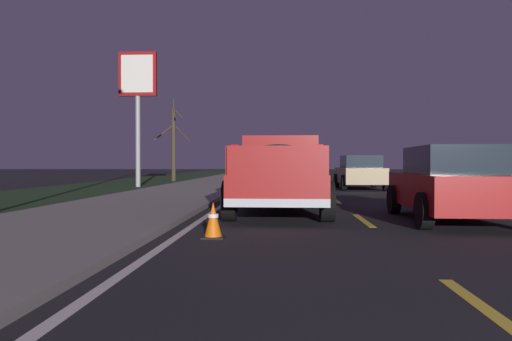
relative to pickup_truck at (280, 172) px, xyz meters
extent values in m
plane|color=black|center=(15.21, -1.75, -0.98)|extent=(144.00, 144.00, 0.00)
cube|color=gray|center=(15.21, 3.95, -0.92)|extent=(108.00, 4.00, 0.12)
cube|color=#1E3819|center=(15.21, 8.95, -0.98)|extent=(108.00, 6.00, 0.01)
cube|color=yellow|center=(-8.25, -1.75, -0.98)|extent=(2.40, 0.14, 0.01)
cube|color=yellow|center=(-1.52, -1.75, -0.98)|extent=(2.40, 0.14, 0.01)
cube|color=yellow|center=(4.16, -1.75, -0.98)|extent=(2.40, 0.14, 0.01)
cube|color=yellow|center=(10.84, -1.75, -0.98)|extent=(2.40, 0.14, 0.01)
cube|color=yellow|center=(16.62, -1.75, -0.98)|extent=(2.40, 0.14, 0.01)
cube|color=yellow|center=(22.32, -1.75, -0.98)|extent=(2.40, 0.14, 0.01)
cube|color=yellow|center=(28.65, -1.75, -0.98)|extent=(2.40, 0.14, 0.01)
cube|color=yellow|center=(34.15, -1.75, -0.98)|extent=(2.40, 0.14, 0.01)
cube|color=yellow|center=(39.20, -1.75, -0.98)|extent=(2.40, 0.14, 0.01)
cube|color=yellow|center=(45.12, -1.75, -0.98)|extent=(2.40, 0.14, 0.01)
cube|color=yellow|center=(51.51, -1.75, -0.98)|extent=(2.40, 0.14, 0.01)
cube|color=yellow|center=(56.82, -1.75, -0.98)|extent=(2.40, 0.14, 0.01)
cube|color=yellow|center=(63.18, -1.75, -0.98)|extent=(2.40, 0.14, 0.01)
cube|color=yellow|center=(68.95, -1.75, -0.98)|extent=(2.40, 0.14, 0.01)
cube|color=silver|center=(15.21, 1.65, -0.98)|extent=(108.00, 0.14, 0.01)
cube|color=maroon|center=(-0.06, 0.00, -0.31)|extent=(5.43, 2.08, 0.60)
cube|color=maroon|center=(1.13, -0.02, 0.44)|extent=(2.19, 1.87, 0.90)
cube|color=#1E2833|center=(0.08, 0.00, 0.49)|extent=(0.06, 1.44, 0.50)
cube|color=maroon|center=(-1.12, 0.96, 0.27)|extent=(3.02, 0.13, 0.56)
cube|color=maroon|center=(-1.15, -0.92, 0.27)|extent=(3.02, 0.13, 0.56)
cube|color=maroon|center=(-2.72, 0.04, 0.27)|extent=(0.11, 1.88, 0.56)
cube|color=silver|center=(-2.72, 0.04, -0.53)|extent=(0.15, 2.00, 0.16)
cube|color=red|center=(-2.69, 0.84, 0.47)|extent=(0.06, 0.14, 0.20)
cube|color=red|center=(-2.72, -0.76, 0.47)|extent=(0.06, 0.14, 0.20)
ellipsoid|color=#193823|center=(-1.14, 0.02, 0.31)|extent=(2.62, 1.56, 0.64)
sphere|color=silver|center=(-0.63, 0.37, 0.17)|extent=(0.40, 0.40, 0.40)
sphere|color=beige|center=(-1.74, -0.27, 0.15)|extent=(0.34, 0.34, 0.34)
cylinder|color=black|center=(1.74, 0.97, -0.56)|extent=(0.84, 0.28, 0.84)
cylinder|color=black|center=(1.71, -1.03, -0.56)|extent=(0.84, 0.28, 0.84)
cylinder|color=black|center=(-1.82, 1.03, -0.56)|extent=(0.84, 0.28, 0.84)
cylinder|color=black|center=(-1.86, -0.97, -0.56)|extent=(0.84, 0.28, 0.84)
cube|color=black|center=(26.37, 0.03, -0.35)|extent=(4.41, 1.83, 0.70)
cube|color=#1E2833|center=(26.12, 0.03, 0.28)|extent=(2.47, 1.60, 0.56)
cylinder|color=black|center=(27.87, 0.92, -0.64)|extent=(0.68, 0.22, 0.68)
cylinder|color=black|center=(27.86, -0.88, -0.64)|extent=(0.68, 0.22, 0.68)
cylinder|color=black|center=(24.88, 0.94, -0.64)|extent=(0.68, 0.22, 0.68)
cylinder|color=black|center=(24.87, -0.86, -0.64)|extent=(0.68, 0.22, 0.68)
cube|color=red|center=(24.22, 0.04, -0.30)|extent=(0.09, 1.51, 0.10)
cube|color=maroon|center=(-1.54, -3.56, -0.35)|extent=(4.45, 1.93, 0.70)
cube|color=#1E2833|center=(-1.79, -3.55, 0.28)|extent=(2.51, 1.66, 0.56)
cylinder|color=black|center=(-0.02, -2.70, -0.64)|extent=(0.68, 0.22, 0.68)
cylinder|color=black|center=(-0.07, -4.50, -0.64)|extent=(0.68, 0.22, 0.68)
cylinder|color=black|center=(-3.01, -2.61, -0.64)|extent=(0.68, 0.22, 0.68)
cube|color=red|center=(-3.69, -3.49, -0.30)|extent=(0.12, 1.51, 0.10)
cube|color=#9E845B|center=(11.64, -3.58, -0.35)|extent=(4.41, 1.83, 0.70)
cube|color=#1E2833|center=(11.39, -3.58, 0.28)|extent=(2.47, 1.60, 0.56)
cylinder|color=black|center=(13.14, -2.67, -0.64)|extent=(0.68, 0.22, 0.68)
cylinder|color=black|center=(13.15, -4.47, -0.64)|extent=(0.68, 0.22, 0.68)
cylinder|color=black|center=(10.14, -2.69, -0.64)|extent=(0.68, 0.22, 0.68)
cylinder|color=black|center=(10.15, -4.49, -0.64)|extent=(0.68, 0.22, 0.68)
cube|color=red|center=(9.50, -3.59, -0.30)|extent=(0.09, 1.51, 0.10)
cylinder|color=#99999E|center=(13.15, 7.23, 2.40)|extent=(0.24, 0.24, 6.75)
cube|color=maroon|center=(13.15, 7.23, 4.67)|extent=(0.24, 1.90, 2.20)
cube|color=silver|center=(13.02, 7.23, 4.67)|extent=(0.04, 1.60, 1.87)
cylinder|color=#423323|center=(21.64, 7.25, 1.43)|extent=(0.28, 0.28, 4.82)
cylinder|color=#423323|center=(22.17, 6.85, 2.28)|extent=(1.07, 0.97, 1.18)
cylinder|color=#423323|center=(21.44, 7.86, 2.24)|extent=(0.42, 1.29, 1.12)
cylinder|color=#423323|center=(21.26, 6.89, 3.50)|extent=(0.75, 0.87, 0.84)
cylinder|color=#423323|center=(21.27, 7.13, 3.79)|extent=(0.83, 0.36, 1.30)
cube|color=black|center=(-4.25, 1.04, -0.97)|extent=(0.36, 0.36, 0.03)
cone|color=orange|center=(-4.25, 1.04, -0.68)|extent=(0.28, 0.28, 0.55)
cylinder|color=white|center=(-4.25, 1.04, -0.62)|extent=(0.17, 0.17, 0.06)
camera|label=1|loc=(-12.45, -0.10, 0.22)|focal=36.36mm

